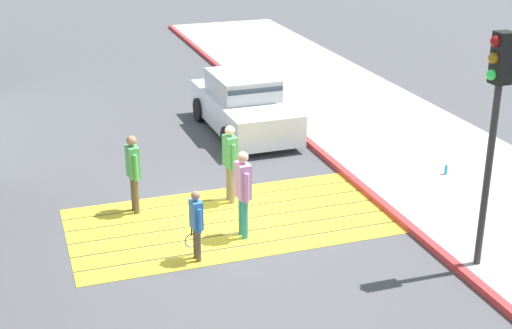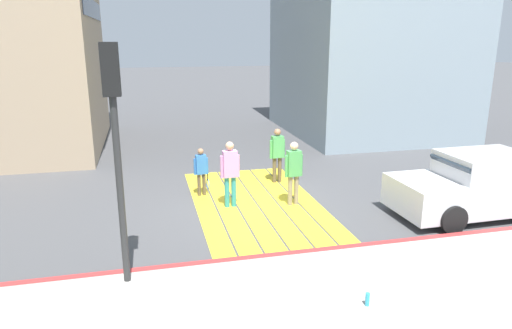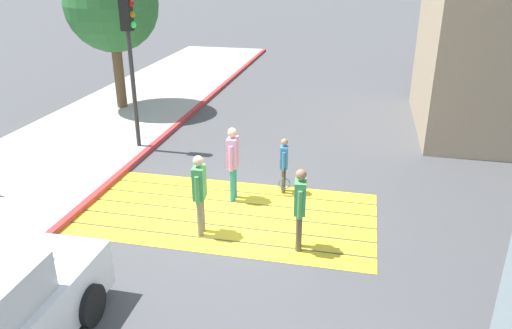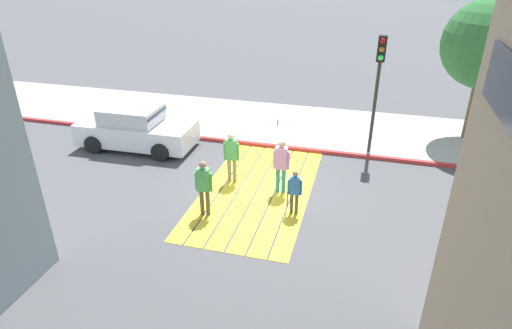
# 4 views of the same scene
# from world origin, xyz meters

# --- Properties ---
(ground_plane) EXTENTS (120.00, 120.00, 0.00)m
(ground_plane) POSITION_xyz_m (0.00, 0.00, 0.00)
(ground_plane) COLOR #4C4C4F
(crosswalk_stripes) EXTENTS (6.40, 3.25, 0.01)m
(crosswalk_stripes) POSITION_xyz_m (0.00, 0.00, 0.01)
(crosswalk_stripes) COLOR yellow
(crosswalk_stripes) RESTS_ON ground
(sidewalk_west) EXTENTS (4.80, 40.00, 0.12)m
(sidewalk_west) POSITION_xyz_m (-5.60, 0.00, 0.06)
(sidewalk_west) COLOR #ADA8A0
(sidewalk_west) RESTS_ON ground
(curb_painted) EXTENTS (0.16, 40.00, 0.13)m
(curb_painted) POSITION_xyz_m (-3.25, 0.00, 0.07)
(curb_painted) COLOR #BC3333
(curb_painted) RESTS_ON ground
(building_far_north) EXTENTS (8.00, 6.03, 9.75)m
(building_far_north) POSITION_xyz_m (8.50, 7.49, 4.88)
(building_far_north) COLOR tan
(building_far_north) RESTS_ON ground
(building_far_south) EXTENTS (8.00, 7.04, 9.32)m
(building_far_south) POSITION_xyz_m (8.50, -7.26, 4.66)
(building_far_south) COLOR #8C9EA8
(building_far_south) RESTS_ON ground
(car_parked_near_curb) EXTENTS (2.04, 4.33, 1.57)m
(car_parked_near_curb) POSITION_xyz_m (-2.00, -5.21, 0.73)
(car_parked_near_curb) COLOR white
(car_parked_near_curb) RESTS_ON ground
(traffic_light_corner) EXTENTS (0.39, 0.28, 4.24)m
(traffic_light_corner) POSITION_xyz_m (-3.58, 3.25, 3.04)
(traffic_light_corner) COLOR #2D2D2D
(traffic_light_corner) RESTS_ON ground
(water_bottle) EXTENTS (0.07, 0.07, 0.22)m
(water_bottle) POSITION_xyz_m (-5.35, -0.54, 0.23)
(water_bottle) COLOR #33A5BF
(water_bottle) RESTS_ON sidewalk_west
(pedestrian_adult_lead) EXTENTS (0.26, 0.50, 1.71)m
(pedestrian_adult_lead) POSITION_xyz_m (-0.31, -0.92, 1.00)
(pedestrian_adult_lead) COLOR gray
(pedestrian_adult_lead) RESTS_ON ground
(pedestrian_adult_trailing) EXTENTS (0.25, 0.49, 1.67)m
(pedestrian_adult_trailing) POSITION_xyz_m (1.70, -1.06, 0.97)
(pedestrian_adult_trailing) COLOR brown
(pedestrian_adult_trailing) RESTS_ON ground
(pedestrian_adult_side) EXTENTS (0.24, 0.51, 1.75)m
(pedestrian_adult_side) POSITION_xyz_m (-0.07, 0.72, 1.02)
(pedestrian_adult_side) COLOR teal
(pedestrian_adult_side) RESTS_ON ground
(pedestrian_child_with_racket) EXTENTS (0.30, 0.42, 1.37)m
(pedestrian_child_with_racket) POSITION_xyz_m (1.01, 1.33, 0.77)
(pedestrian_child_with_racket) COLOR brown
(pedestrian_child_with_racket) RESTS_ON ground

